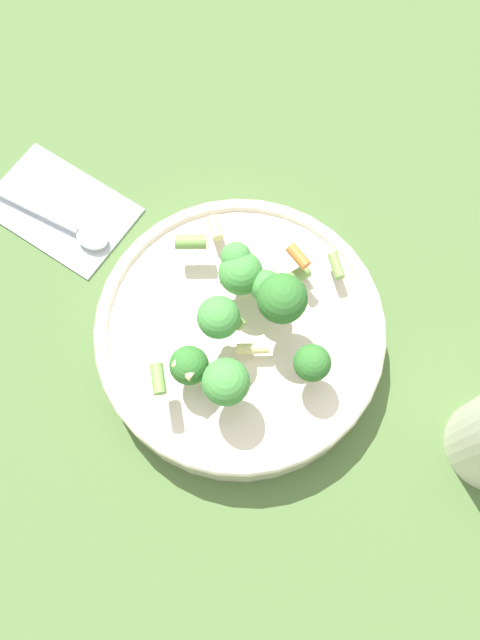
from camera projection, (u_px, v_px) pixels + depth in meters
The scene contains 5 objects.
ground_plane at pixel (240, 342), 0.63m from camera, with size 3.00×3.00×0.00m, color #4C6B38.
bowl at pixel (240, 333), 0.61m from camera, with size 0.28×0.28×0.05m.
pasta_salad at pixel (246, 318), 0.54m from camera, with size 0.21×0.19×0.08m.
napkin at pixel (60, 208), 0.68m from camera, with size 0.11×0.16×0.01m.
spoon at pixel (60, 222), 0.67m from camera, with size 0.03×0.19×0.01m.
Camera 1 is at (-0.17, -0.10, 0.60)m, focal length 35.00 mm.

